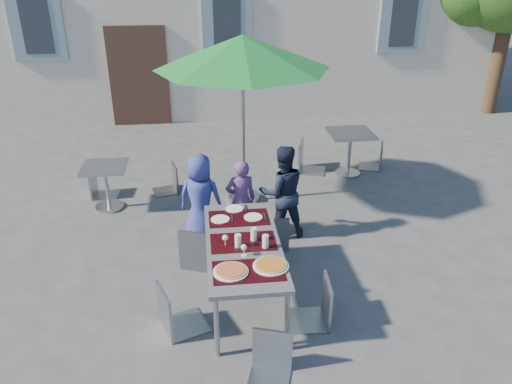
{
  "coord_description": "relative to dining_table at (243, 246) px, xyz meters",
  "views": [
    {
      "loc": [
        -0.7,
        -3.93,
        3.56
      ],
      "look_at": [
        -0.05,
        1.59,
        0.91
      ],
      "focal_mm": 35.0,
      "sensor_mm": 36.0,
      "label": 1
    }
  ],
  "objects": [
    {
      "name": "cafe_table_0",
      "position": [
        -1.86,
        2.51,
        -0.23
      ],
      "size": [
        0.66,
        0.66,
        0.7
      ],
      "color": "#AFB1B7",
      "rests_on": "ground"
    },
    {
      "name": "chair_5",
      "position": [
        0.14,
        -1.17,
        -0.2
      ],
      "size": [
        0.48,
        0.48,
        0.85
      ],
      "color": "gray",
      "rests_on": "ground"
    },
    {
      "name": "bg_chair_l_1",
      "position": [
        1.49,
        3.62,
        -0.08
      ],
      "size": [
        0.58,
        0.58,
        1.04
      ],
      "color": "gray",
      "rests_on": "ground"
    },
    {
      "name": "chair_0",
      "position": [
        -0.48,
        0.72,
        -0.07
      ],
      "size": [
        0.6,
        0.6,
        1.05
      ],
      "color": "gray",
      "rests_on": "ground"
    },
    {
      "name": "ground",
      "position": [
        0.29,
        -0.69,
        -0.7
      ],
      "size": [
        90.0,
        90.0,
        0.0
      ],
      "primitive_type": "plane",
      "color": "#3F3F41",
      "rests_on": "ground"
    },
    {
      "name": "bg_chair_l_0",
      "position": [
        -2.07,
        2.95,
        -0.19
      ],
      "size": [
        0.42,
        0.41,
        0.87
      ],
      "color": "gray",
      "rests_on": "ground"
    },
    {
      "name": "child_1",
      "position": [
        0.1,
        1.38,
        -0.12
      ],
      "size": [
        0.45,
        0.33,
        1.15
      ],
      "primitive_type": "imported",
      "rotation": [
        0.0,
        0.0,
        3.27
      ],
      "color": "#5E3874",
      "rests_on": "ground"
    },
    {
      "name": "chair_3",
      "position": [
        -0.76,
        -0.43,
        -0.12
      ],
      "size": [
        0.56,
        0.56,
        0.98
      ],
      "color": "gray",
      "rests_on": "ground"
    },
    {
      "name": "chair_2",
      "position": [
        0.46,
        1.01,
        -0.15
      ],
      "size": [
        0.48,
        0.49,
        0.94
      ],
      "color": "gray",
      "rests_on": "ground"
    },
    {
      "name": "glassware",
      "position": [
        0.05,
        -0.09,
        0.13
      ],
      "size": [
        0.49,
        0.36,
        0.15
      ],
      "color": "silver",
      "rests_on": "dining_table"
    },
    {
      "name": "dining_table",
      "position": [
        0.0,
        0.0,
        0.0
      ],
      "size": [
        0.8,
        1.85,
        0.76
      ],
      "color": "#3F3F44",
      "rests_on": "ground"
    },
    {
      "name": "chair_4",
      "position": [
        0.74,
        -0.47,
        -0.13
      ],
      "size": [
        0.46,
        0.46,
        0.96
      ],
      "color": "#8F949A",
      "rests_on": "ground"
    },
    {
      "name": "cafe_table_1",
      "position": [
        2.19,
        3.36,
        -0.14
      ],
      "size": [
        0.74,
        0.74,
        0.79
      ],
      "color": "#AFB1B7",
      "rests_on": "ground"
    },
    {
      "name": "place_settings",
      "position": [
        -0.02,
        0.62,
        0.06
      ],
      "size": [
        0.65,
        0.47,
        0.01
      ],
      "color": "white",
      "rests_on": "dining_table"
    },
    {
      "name": "patio_umbrella",
      "position": [
        0.24,
        2.5,
        1.62
      ],
      "size": [
        2.54,
        2.54,
        2.57
      ],
      "color": "#AFB1B7",
      "rests_on": "ground"
    },
    {
      "name": "bg_chair_r_1",
      "position": [
        2.78,
        3.61,
        -0.18
      ],
      "size": [
        0.5,
        0.5,
        0.89
      ],
      "color": "gray",
      "rests_on": "ground"
    },
    {
      "name": "child_0",
      "position": [
        -0.44,
        1.4,
        -0.08
      ],
      "size": [
        0.7,
        0.56,
        1.24
      ],
      "primitive_type": "imported",
      "rotation": [
        0.0,
        0.0,
        2.82
      ],
      "color": "#323A8A",
      "rests_on": "ground"
    },
    {
      "name": "child_2",
      "position": [
        0.66,
        1.38,
        -0.03
      ],
      "size": [
        0.68,
        0.43,
        1.33
      ],
      "primitive_type": "imported",
      "rotation": [
        0.0,
        0.0,
        3.24
      ],
      "color": "#161D31",
      "rests_on": "ground"
    },
    {
      "name": "pizza_near_right",
      "position": [
        0.23,
        -0.5,
        0.07
      ],
      "size": [
        0.36,
        0.36,
        0.03
      ],
      "color": "white",
      "rests_on": "dining_table"
    },
    {
      "name": "chair_1",
      "position": [
        -0.17,
        1.03,
        -0.1
      ],
      "size": [
        0.45,
        0.45,
        1.01
      ],
      "color": "gray",
      "rests_on": "ground"
    },
    {
      "name": "pizza_near_left",
      "position": [
        -0.17,
        -0.55,
        0.07
      ],
      "size": [
        0.35,
        0.35,
        0.03
      ],
      "color": "white",
      "rests_on": "dining_table"
    },
    {
      "name": "bg_chair_r_0",
      "position": [
        -0.95,
        3.02,
        -0.19
      ],
      "size": [
        0.47,
        0.47,
        0.88
      ],
      "color": "gray",
      "rests_on": "ground"
    }
  ]
}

